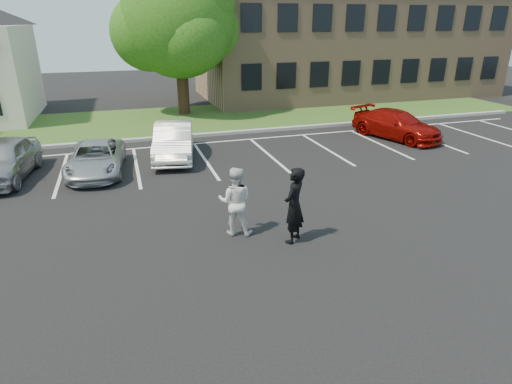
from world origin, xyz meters
TOP-DOWN VIEW (x-y plane):
  - ground_plane at (0.00, 0.00)m, footprint 90.00×90.00m
  - curb at (0.00, 12.00)m, footprint 40.00×0.30m
  - grass_strip at (0.00, 16.00)m, footprint 44.00×8.00m
  - stall_lines at (1.40, 8.95)m, footprint 34.00×5.36m
  - office_building at (14.00, 21.99)m, footprint 22.40×10.40m
  - tree at (0.72, 17.78)m, footprint 7.80×7.20m
  - man_black_suit at (0.82, 0.35)m, footprint 0.88×0.87m
  - man_white_shirt at (-0.51, 1.23)m, footprint 1.14×1.03m
  - car_silver_west at (-7.44, 8.02)m, footprint 2.29×4.52m
  - car_silver_minivan at (-4.26, 7.71)m, footprint 2.31×4.35m
  - car_white_sedan at (-1.17, 8.78)m, footprint 2.27×4.61m
  - car_red_compact at (9.75, 8.76)m, footprint 3.32×5.03m

SIDE VIEW (x-z plane):
  - ground_plane at x=0.00m, z-range 0.00..0.00m
  - stall_lines at x=1.40m, z-range 0.00..0.01m
  - grass_strip at x=0.00m, z-range 0.00..0.08m
  - curb at x=0.00m, z-range 0.00..0.15m
  - car_silver_minivan at x=-4.26m, z-range 0.00..1.16m
  - car_red_compact at x=9.75m, z-range 0.00..1.35m
  - car_white_sedan at x=-1.17m, z-range 0.00..1.45m
  - car_silver_west at x=-7.44m, z-range 0.00..1.48m
  - man_white_shirt at x=-0.51m, z-range 0.00..1.91m
  - man_black_suit at x=0.82m, z-range 0.00..2.05m
  - office_building at x=14.00m, z-range 0.01..8.31m
  - tree at x=0.72m, z-range 0.95..9.75m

